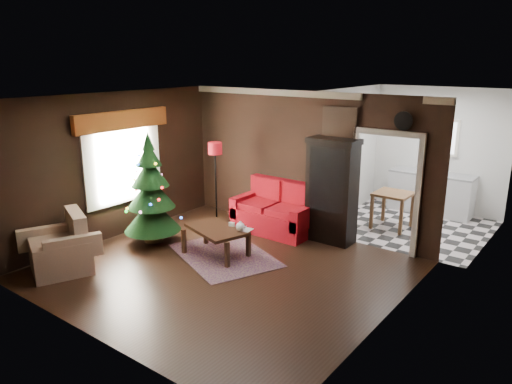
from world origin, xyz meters
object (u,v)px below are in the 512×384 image
Objects in this scene: loveseat at (275,208)px; teapot at (240,226)px; armchair at (60,245)px; wall_clock at (404,121)px; christmas_tree at (151,190)px; curio_cabinet at (332,193)px; floor_lamp at (216,186)px; coffee_table at (216,241)px; kitchen_table at (392,210)px.

loveseat reaches higher than teapot.
armchair is 6.07m from wall_clock.
christmas_tree is 6.30× the size of wall_clock.
loveseat is 3.04m from wall_clock.
curio_cabinet is at bearing 10.83° from loveseat.
christmas_tree is at bearing -148.83° from wall_clock.
christmas_tree is (-2.62, -2.13, 0.10)m from curio_cabinet.
christmas_tree is at bearing -98.33° from floor_lamp.
wall_clock is at bearing 39.47° from coffee_table.
curio_cabinet is (1.15, 0.22, 0.45)m from loveseat.
floor_lamp is 2.45× the size of kitchen_table.
curio_cabinet is at bearing -171.47° from wall_clock.
armchair is 0.87× the size of coffee_table.
christmas_tree is 4.66m from wall_clock.
coffee_table is (1.59, 2.03, -0.20)m from armchair.
loveseat reaches higher than coffee_table.
curio_cabinet reaches higher than coffee_table.
curio_cabinet is 4.86m from armchair.
coffee_table is 6.19× the size of teapot.
coffee_table is 3.81m from kitchen_table.
loveseat is at bearing 16.36° from floor_lamp.
armchair is 2.99m from teapot.
floor_lamp is 0.91× the size of christmas_tree.
floor_lamp is (-2.39, -0.58, -0.12)m from curio_cabinet.
floor_lamp is at bearing -163.64° from loveseat.
teapot is (1.56, -1.13, -0.24)m from floor_lamp.
coffee_table is 3.46× the size of wall_clock.
wall_clock is at bearing -66.25° from kitchen_table.
kitchen_table is at bearing 113.75° from wall_clock.
kitchen_table is (-0.55, 1.25, -2.00)m from wall_clock.
coffee_table is at bearing -120.36° from kitchen_table.
teapot is 3.48m from kitchen_table.
kitchen_table is (3.52, 5.32, -0.09)m from armchair.
armchair is (-0.47, -3.31, -0.37)m from floor_lamp.
floor_lamp reaches higher than coffee_table.
loveseat is at bearing 101.99° from teapot.
coffee_table is (-1.28, -1.86, -0.69)m from curio_cabinet.
loveseat is 2.27× the size of kitchen_table.
floor_lamp is 1.94m from teapot.
loveseat is 1.53× the size of coffee_table.
floor_lamp is at bearing 131.22° from coffee_table.
loveseat is 2.45m from kitchen_table.
loveseat is 1.77× the size of armchair.
coffee_table is at bearing 74.92° from armchair.
coffee_table is at bearing 11.41° from christmas_tree.
curio_cabinet reaches higher than kitchen_table.
christmas_tree is at bearing -140.88° from curio_cabinet.
wall_clock reaches higher than kitchen_table.
loveseat is at bearing -170.34° from wall_clock.
floor_lamp is at bearing -166.27° from curio_cabinet.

